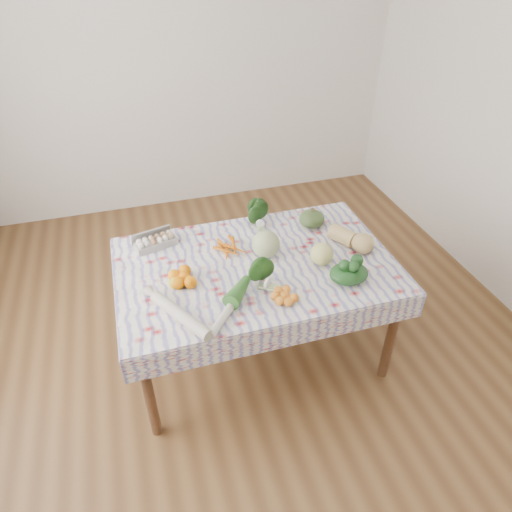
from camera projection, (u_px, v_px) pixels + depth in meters
The scene contains 17 objects.
ground at pixel (256, 350), 3.20m from camera, with size 4.50×4.50×0.00m, color brown.
wall_back at pixel (184, 61), 4.09m from camera, with size 4.00×0.04×2.80m, color white.
dining_table at pixel (256, 275), 2.79m from camera, with size 1.60×1.00×0.75m.
tablecloth at pixel (256, 265), 2.75m from camera, with size 1.66×1.06×0.01m, color white.
egg_carton at pixel (156, 243), 2.86m from camera, with size 0.26×0.10×0.07m, color #A1A19D.
carrot_bunch at pixel (228, 247), 2.85m from camera, with size 0.20×0.18×0.04m, color #CE630A.
kale_bunch at pixel (260, 216), 3.06m from camera, with size 0.15×0.13×0.13m, color #163310.
kabocha_squash at pixel (312, 219), 3.05m from camera, with size 0.17×0.17×0.11m, color #3B5429.
cabbage at pixel (266, 244), 2.76m from camera, with size 0.17×0.17×0.17m, color #ABBD80.
butternut_squash at pixel (352, 237), 2.85m from camera, with size 0.14×0.30×0.14m, color tan.
orange_cluster at pixel (184, 277), 2.58m from camera, with size 0.23×0.23×0.08m, color orange.
broccoli at pixel (259, 279), 2.54m from camera, with size 0.16×0.16×0.11m, color #1E4814.
mandarin_cluster at pixel (285, 295), 2.48m from camera, with size 0.18×0.18×0.05m, color orange.
grapefruit at pixel (322, 254), 2.71m from camera, with size 0.14×0.14×0.14m, color #DDDC77.
spinach_bag at pixel (349, 274), 2.59m from camera, with size 0.23×0.18×0.10m, color #143815.
daikon at pixel (181, 315), 2.34m from camera, with size 0.06×0.06×0.45m, color beige.
leek at pixel (230, 308), 2.40m from camera, with size 0.05×0.05×0.43m, color beige.
Camera 1 is at (-0.62, -2.08, 2.44)m, focal length 32.00 mm.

